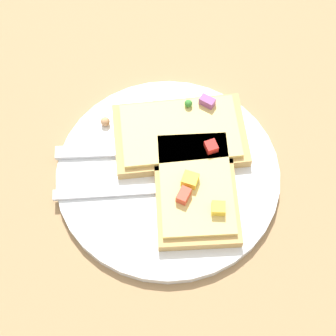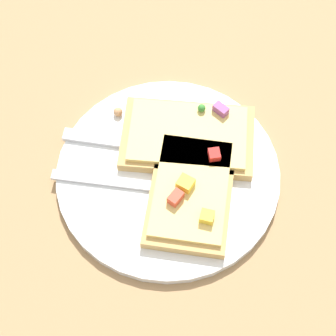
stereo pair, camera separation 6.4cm
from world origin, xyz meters
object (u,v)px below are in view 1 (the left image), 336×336
Objects in this scene: pizza_slice_corner at (180,134)px; knife at (122,151)px; fork at (153,187)px; plate at (168,174)px; pizza_slice_main at (196,186)px.

knife is at bearing 9.22° from pizza_slice_corner.
pizza_slice_corner reaches higher than fork.
pizza_slice_corner is at bearing -129.57° from plate.
knife is at bearing 56.39° from pizza_slice_main.
knife is at bearing -48.61° from plate.
pizza_slice_main reaches higher than plate.
knife is 1.09× the size of pizza_slice_main.
knife is at bearing 124.04° from fork.
pizza_slice_main reaches higher than knife.
plate is at bearing 66.26° from pizza_slice_corner.
pizza_slice_corner is (-0.01, -0.07, -0.00)m from pizza_slice_main.
plate is 1.48× the size of pizza_slice_corner.
plate is 0.06m from knife.
plate is 0.05m from pizza_slice_corner.
pizza_slice_corner is (-0.07, 0.01, 0.01)m from knife.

